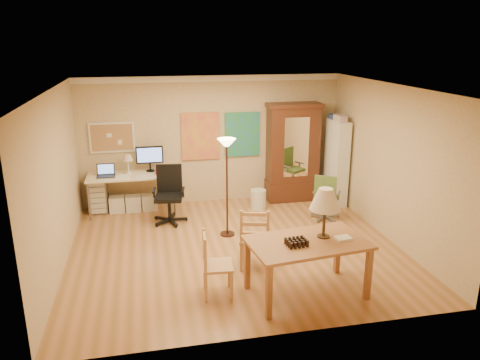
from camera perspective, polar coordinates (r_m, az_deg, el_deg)
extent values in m
plane|color=olive|center=(8.07, -0.60, -8.25)|extent=(5.50, 5.50, 0.00)
cube|color=white|center=(9.76, -3.51, 12.26)|extent=(5.50, 0.08, 0.12)
cube|color=tan|center=(9.85, -15.33, 5.02)|extent=(0.90, 0.04, 0.62)
cube|color=yellow|center=(9.90, -4.84, 5.34)|extent=(0.80, 0.04, 1.00)
cube|color=teal|center=(10.05, 0.29, 5.57)|extent=(0.75, 0.04, 0.95)
cube|color=brown|center=(6.46, 8.24, -7.53)|extent=(1.70, 1.15, 0.04)
cube|color=brown|center=(6.04, 3.54, -13.49)|extent=(0.08, 0.08, 0.76)
cube|color=brown|center=(6.67, 15.36, -11.00)|extent=(0.08, 0.08, 0.76)
cube|color=brown|center=(6.71, 0.88, -10.18)|extent=(0.08, 0.08, 0.76)
cube|color=brown|center=(7.27, 11.81, -8.29)|extent=(0.08, 0.08, 0.76)
cylinder|color=#322310|center=(6.61, 10.12, -6.75)|extent=(0.17, 0.17, 0.02)
cylinder|color=#322310|center=(6.53, 10.21, -5.12)|extent=(0.04, 0.04, 0.43)
cone|color=beige|center=(6.41, 10.37, -2.30)|extent=(0.43, 0.43, 0.30)
cube|color=white|center=(6.58, 12.43, -6.95)|extent=(0.23, 0.18, 0.03)
cube|color=black|center=(6.29, 6.91, -7.54)|extent=(0.33, 0.27, 0.09)
cube|color=tan|center=(7.27, 1.81, -7.13)|extent=(0.56, 0.54, 0.04)
cube|color=tan|center=(7.54, 3.35, -8.28)|extent=(0.05, 0.05, 0.45)
cube|color=tan|center=(7.55, 0.29, -8.22)|extent=(0.05, 0.05, 0.45)
cube|color=tan|center=(7.20, 3.36, -9.56)|extent=(0.05, 0.05, 0.45)
cube|color=tan|center=(7.21, 0.15, -9.50)|extent=(0.05, 0.05, 0.45)
cube|color=tan|center=(6.99, 3.43, -5.83)|extent=(0.05, 0.05, 0.52)
cube|color=tan|center=(7.00, 0.15, -5.77)|extent=(0.05, 0.05, 0.52)
cube|color=tan|center=(6.97, 1.79, -5.41)|extent=(0.39, 0.13, 0.05)
cube|color=tan|center=(6.54, -2.73, -10.39)|extent=(0.44, 0.46, 0.04)
cube|color=tan|center=(6.50, -1.01, -12.84)|extent=(0.04, 0.04, 0.42)
cube|color=tan|center=(6.82, -1.33, -11.31)|extent=(0.04, 0.04, 0.42)
cube|color=tan|center=(6.48, -4.16, -12.99)|extent=(0.04, 0.04, 0.42)
cube|color=tan|center=(6.80, -4.32, -11.45)|extent=(0.04, 0.04, 0.42)
cube|color=tan|center=(6.26, -4.25, -9.26)|extent=(0.04, 0.04, 0.48)
cube|color=tan|center=(6.59, -4.41, -7.85)|extent=(0.04, 0.04, 0.48)
cube|color=tan|center=(6.40, -4.34, -8.15)|extent=(0.06, 0.37, 0.05)
cylinder|color=#391E17|center=(8.57, -1.55, -6.58)|extent=(0.27, 0.27, 0.03)
cylinder|color=#391E17|center=(8.27, -1.60, -1.22)|extent=(0.03, 0.03, 1.68)
cone|color=#FFE0A5|center=(8.04, -1.65, 4.59)|extent=(0.32, 0.32, 0.13)
cube|color=beige|center=(9.66, -13.10, 0.56)|extent=(1.75, 0.76, 0.03)
cylinder|color=slate|center=(9.53, -17.89, -2.58)|extent=(0.04, 0.04, 0.76)
cylinder|color=slate|center=(9.48, -8.01, -2.01)|extent=(0.04, 0.04, 0.76)
cylinder|color=slate|center=(10.15, -17.54, -1.36)|extent=(0.04, 0.04, 0.76)
cylinder|color=slate|center=(10.10, -8.27, -0.82)|extent=(0.04, 0.04, 0.76)
cube|color=black|center=(9.63, -16.03, 0.44)|extent=(0.35, 0.24, 0.02)
cube|color=black|center=(9.77, -16.02, 1.38)|extent=(0.35, 0.06, 0.23)
cube|color=black|center=(9.72, -10.97, 3.03)|extent=(0.55, 0.04, 0.35)
cone|color=beige|center=(9.68, -13.55, 2.68)|extent=(0.22, 0.22, 0.13)
cube|color=white|center=(9.50, -14.10, 0.34)|extent=(0.27, 0.35, 0.01)
cube|color=maroon|center=(9.58, -9.55, 1.16)|extent=(0.24, 0.17, 0.13)
cube|color=white|center=(9.91, -14.75, -2.89)|extent=(0.31, 0.26, 0.33)
cube|color=white|center=(9.90, -12.86, -2.78)|extent=(0.31, 0.26, 0.33)
cube|color=silver|center=(9.89, -10.96, -2.67)|extent=(0.31, 0.26, 0.33)
cylinder|color=black|center=(9.12, -8.60, -3.56)|extent=(0.06, 0.06, 0.43)
cube|color=black|center=(9.04, -8.67, -2.11)|extent=(0.58, 0.56, 0.07)
cube|color=black|center=(9.17, -8.61, 0.25)|extent=(0.49, 0.13, 0.55)
cube|color=black|center=(9.03, -10.46, -1.23)|extent=(0.09, 0.32, 0.03)
cube|color=black|center=(8.97, -6.95, -1.19)|extent=(0.09, 0.32, 0.03)
cylinder|color=slate|center=(9.35, 10.41, -3.40)|extent=(0.05, 0.05, 0.36)
cube|color=#536A2F|center=(9.28, 10.48, -2.19)|extent=(0.59, 0.58, 0.06)
cube|color=#536A2F|center=(9.01, 10.34, -0.95)|extent=(0.38, 0.26, 0.47)
cube|color=slate|center=(9.21, 11.96, -1.60)|extent=(0.17, 0.25, 0.03)
cube|color=slate|center=(9.28, 9.09, -1.30)|extent=(0.17, 0.25, 0.03)
cube|color=slate|center=(9.98, -16.92, -1.64)|extent=(0.38, 0.43, 0.75)
cube|color=silver|center=(9.77, -17.03, -2.05)|extent=(0.32, 0.02, 0.65)
cube|color=#3B1910|center=(10.19, 6.43, 3.19)|extent=(1.07, 0.49, 2.05)
cube|color=#3B1910|center=(10.42, 6.28, -1.15)|extent=(1.11, 0.53, 0.41)
cube|color=white|center=(9.92, 6.91, 3.94)|extent=(0.54, 0.01, 1.27)
cube|color=#3B1910|center=(10.00, 6.63, 9.07)|extent=(1.15, 0.55, 0.08)
cube|color=white|center=(10.12, 11.68, 2.09)|extent=(0.27, 0.72, 1.80)
cube|color=#993333|center=(10.11, 11.63, -0.67)|extent=(0.16, 0.36, 0.22)
cube|color=#334C99|center=(10.13, 11.29, 5.59)|extent=(0.16, 0.25, 0.18)
cylinder|color=silver|center=(9.78, 2.23, -2.36)|extent=(0.32, 0.32, 0.41)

